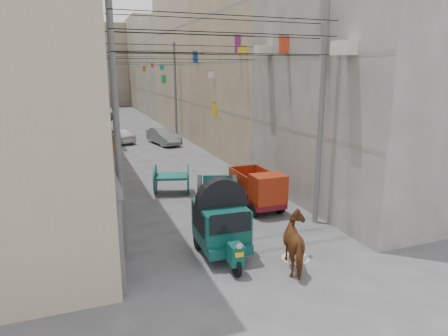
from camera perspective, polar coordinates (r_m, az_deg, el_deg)
name	(u,v)px	position (r m, az deg, el deg)	size (l,w,h in m)	color
building_row_left	(31,62)	(40.56, -25.87, 13.51)	(8.00, 62.00, 14.00)	tan
building_row_right	(202,63)	(42.40, -3.12, 14.77)	(8.00, 62.00, 14.00)	#A19C96
end_cap_building	(100,66)	(72.46, -17.27, 13.79)	(22.00, 10.00, 13.00)	tan
shutters_left	(101,175)	(17.22, -17.10, -0.97)	(0.18, 14.40, 2.88)	#535459
signboards	(147,104)	(28.45, -10.99, 8.95)	(8.22, 40.52, 5.67)	#0E8E9B
ac_units	(302,23)	(16.40, 11.10, 19.62)	(0.70, 6.55, 3.35)	beige
utility_poles	(160,100)	(23.84, -9.09, 9.52)	(7.40, 22.20, 8.00)	#5C5C5F
overhead_cables	(169,49)	(21.27, -7.91, 16.53)	(7.40, 22.52, 1.12)	black
auto_rickshaw	(221,222)	(12.47, -0.39, -7.66)	(1.64, 2.77, 1.93)	black
tonga_cart	(217,193)	(16.46, -1.02, -3.54)	(2.27, 3.61, 1.53)	black
mini_truck	(260,192)	(16.62, 5.21, -3.37)	(1.38, 3.02, 1.69)	black
second_cart	(172,178)	(18.95, -7.48, -1.43)	(1.96, 1.84, 1.43)	#125250
feed_sack	(296,254)	(12.86, 10.20, -12.06)	(0.54, 0.43, 0.27)	beige
horse	(299,243)	(12.01, 10.63, -10.55)	(0.86, 1.88, 1.59)	brown
distant_car_white	(120,135)	(33.37, -14.67, 4.52)	(1.41, 3.50, 1.19)	white
distant_car_grey	(164,136)	(31.93, -8.64, 4.53)	(1.40, 4.00, 1.32)	slate
distant_car_green	(104,115)	(49.00, -16.77, 7.23)	(1.74, 4.27, 1.24)	#1E5840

